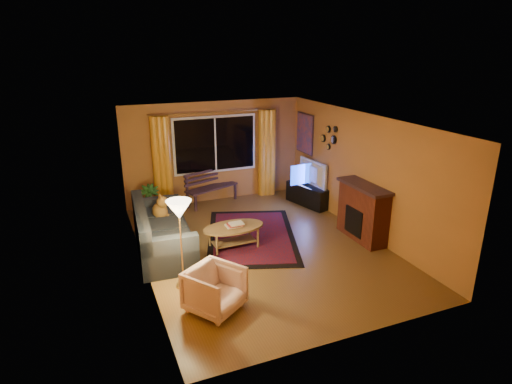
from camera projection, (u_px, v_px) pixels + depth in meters
name	position (u px, v px, depth m)	size (l,w,h in m)	color
floor	(262.00, 247.00, 8.44)	(4.50, 6.00, 0.02)	brown
ceiling	(262.00, 120.00, 7.62)	(4.50, 6.00, 0.02)	white
wall_back	(215.00, 152.00, 10.66)	(4.50, 0.02, 2.50)	#BE7A3A
wall_left	(139.00, 203.00, 7.22)	(0.02, 6.00, 2.50)	#BE7A3A
wall_right	(362.00, 174.00, 8.84)	(0.02, 6.00, 2.50)	#BE7A3A
window	(215.00, 145.00, 10.54)	(2.00, 0.02, 1.30)	black
curtain_rod	(215.00, 112.00, 10.24)	(0.03, 0.03, 3.20)	#BF8C3F
curtain_left	(162.00, 164.00, 10.10)	(0.36, 0.36, 2.24)	orange
curtain_right	(266.00, 153.00, 11.07)	(0.36, 0.36, 2.24)	orange
bench	(212.00, 195.00, 10.70)	(1.38, 0.41, 0.41)	#2F1D26
potted_plant	(150.00, 203.00, 9.63)	(0.46, 0.46, 0.81)	#235B1E
sofa	(163.00, 229.00, 8.14)	(0.97, 2.26, 0.92)	#1F242B
dog	(160.00, 208.00, 8.53)	(0.33, 0.45, 0.49)	#A26F2D
armchair	(215.00, 288.00, 6.31)	(0.73, 0.68, 0.75)	beige
floor_lamp	(181.00, 245.00, 6.81)	(0.25, 0.25, 1.50)	#BF8C3F
rug	(251.00, 236.00, 8.90)	(1.77, 2.79, 0.02)	maroon
coffee_table	(234.00, 237.00, 8.35)	(1.22, 1.22, 0.44)	olive
tv_console	(308.00, 195.00, 10.60)	(0.40, 1.21, 0.51)	black
television	(309.00, 173.00, 10.42)	(1.07, 0.14, 0.61)	black
fireplace	(363.00, 213.00, 8.64)	(0.40, 1.20, 1.10)	maroon
mirror_cluster	(329.00, 136.00, 9.78)	(0.06, 0.60, 0.56)	black
painting	(305.00, 133.00, 10.84)	(0.04, 0.76, 0.96)	#CA4B31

